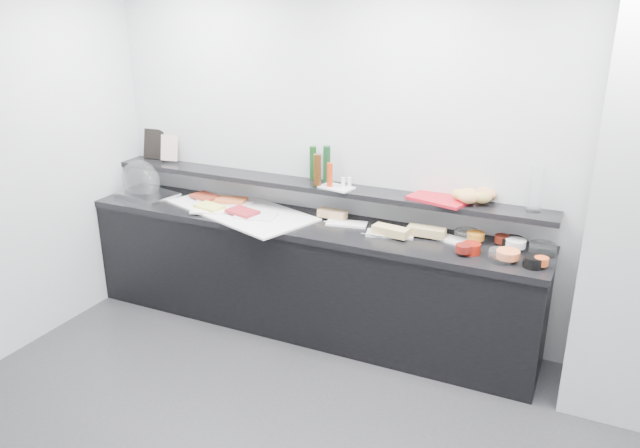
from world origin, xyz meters
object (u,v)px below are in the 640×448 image
at_px(cloche_base, 147,195).
at_px(framed_print, 154,144).
at_px(sandwich_plate_mid, 390,234).
at_px(carafe, 536,190).
at_px(condiment_tray, 337,187).
at_px(bread_tray, 440,198).

relative_size(cloche_base, framed_print, 1.87).
bearing_deg(cloche_base, sandwich_plate_mid, 11.94).
height_order(cloche_base, sandwich_plate_mid, cloche_base).
bearing_deg(framed_print, carafe, -5.41).
bearing_deg(condiment_tray, cloche_base, -162.15).
bearing_deg(bread_tray, framed_print, -167.05).
xyz_separation_m(sandwich_plate_mid, framed_print, (-2.30, 0.28, 0.37)).
xyz_separation_m(condiment_tray, bread_tray, (0.78, 0.06, 0.00)).
relative_size(condiment_tray, bread_tray, 0.61).
bearing_deg(framed_print, cloche_base, -69.43).
bearing_deg(cloche_base, framed_print, 125.70).
distance_m(sandwich_plate_mid, framed_print, 2.34).
xyz_separation_m(sandwich_plate_mid, carafe, (0.93, 0.21, 0.39)).
height_order(framed_print, condiment_tray, framed_print).
bearing_deg(cloche_base, condiment_tray, 16.82).
relative_size(sandwich_plate_mid, bread_tray, 0.82).
distance_m(sandwich_plate_mid, condiment_tray, 0.56).
relative_size(framed_print, carafe, 0.87).
bearing_deg(carafe, framed_print, 178.79).
height_order(framed_print, carafe, carafe).
relative_size(framed_print, bread_tray, 0.63).
height_order(framed_print, bread_tray, framed_print).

